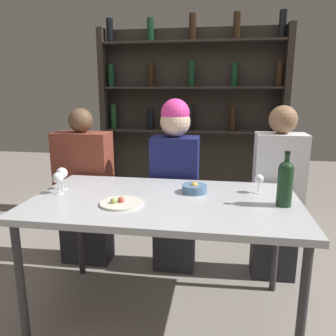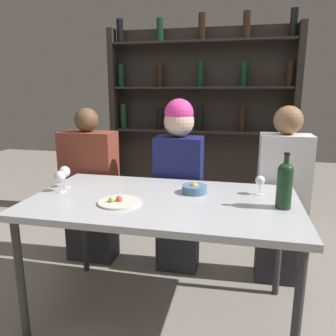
# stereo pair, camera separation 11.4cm
# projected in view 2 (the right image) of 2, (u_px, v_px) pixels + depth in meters

# --- Properties ---
(ground_plane) EXTENTS (10.00, 10.00, 0.00)m
(ground_plane) POSITION_uv_depth(u_px,v_px,m) (164.00, 314.00, 2.04)
(ground_plane) COLOR gray
(dining_table) EXTENTS (1.52, 0.86, 0.75)m
(dining_table) POSITION_uv_depth(u_px,v_px,m) (163.00, 208.00, 1.88)
(dining_table) COLOR #B7BABF
(dining_table) RESTS_ON ground_plane
(wine_rack_wall) EXTENTS (1.90, 0.21, 2.09)m
(wine_rack_wall) POSITION_uv_depth(u_px,v_px,m) (201.00, 117.00, 3.41)
(wine_rack_wall) COLOR #28231E
(wine_rack_wall) RESTS_ON ground_plane
(wine_bottle) EXTENTS (0.08, 0.08, 0.30)m
(wine_bottle) POSITION_uv_depth(u_px,v_px,m) (285.00, 183.00, 1.69)
(wine_bottle) COLOR #19381E
(wine_bottle) RESTS_ON dining_table
(wine_glass_0) EXTENTS (0.07, 0.07, 0.13)m
(wine_glass_0) POSITION_uv_depth(u_px,v_px,m) (60.00, 177.00, 1.98)
(wine_glass_0) COLOR silver
(wine_glass_0) RESTS_ON dining_table
(wine_glass_1) EXTENTS (0.06, 0.06, 0.12)m
(wine_glass_1) POSITION_uv_depth(u_px,v_px,m) (260.00, 181.00, 1.93)
(wine_glass_1) COLOR silver
(wine_glass_1) RESTS_ON dining_table
(wine_glass_2) EXTENTS (0.07, 0.07, 0.14)m
(wine_glass_2) POSITION_uv_depth(u_px,v_px,m) (65.00, 172.00, 2.07)
(wine_glass_2) COLOR silver
(wine_glass_2) RESTS_ON dining_table
(food_plate_0) EXTENTS (0.24, 0.24, 0.04)m
(food_plate_0) POSITION_uv_depth(u_px,v_px,m) (119.00, 202.00, 1.79)
(food_plate_0) COLOR silver
(food_plate_0) RESTS_ON dining_table
(snack_bowl) EXTENTS (0.15, 0.15, 0.07)m
(snack_bowl) POSITION_uv_depth(u_px,v_px,m) (194.00, 189.00, 1.97)
(snack_bowl) COLOR #4C7299
(snack_bowl) RESTS_ON dining_table
(seated_person_left) EXTENTS (0.42, 0.22, 1.23)m
(seated_person_left) POSITION_uv_depth(u_px,v_px,m) (91.00, 191.00, 2.62)
(seated_person_left) COLOR #26262B
(seated_person_left) RESTS_ON ground_plane
(seated_person_center) EXTENTS (0.34, 0.22, 1.30)m
(seated_person_center) POSITION_uv_depth(u_px,v_px,m) (179.00, 186.00, 2.45)
(seated_person_center) COLOR #26262B
(seated_person_center) RESTS_ON ground_plane
(seated_person_right) EXTENTS (0.34, 0.22, 1.26)m
(seated_person_right) POSITION_uv_depth(u_px,v_px,m) (282.00, 201.00, 2.31)
(seated_person_right) COLOR #26262B
(seated_person_right) RESTS_ON ground_plane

